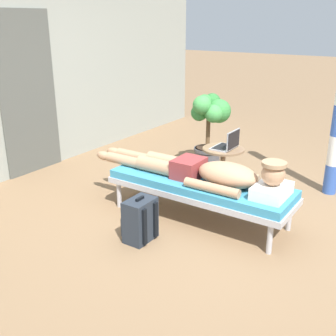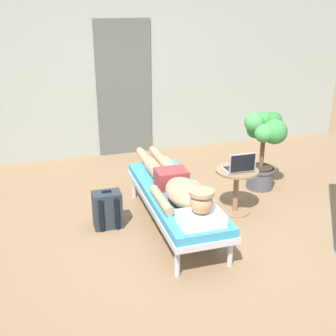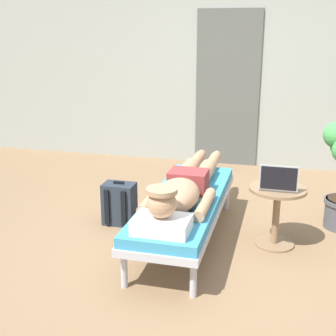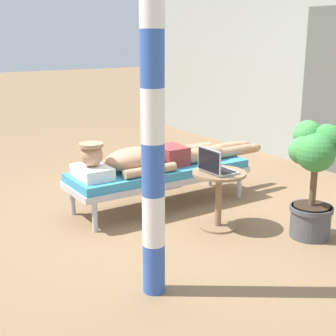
{
  "view_description": "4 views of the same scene",
  "coord_description": "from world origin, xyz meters",
  "px_view_note": "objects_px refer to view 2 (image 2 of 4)",
  "views": [
    {
      "loc": [
        -3.51,
        -1.77,
        1.93
      ],
      "look_at": [
        -0.39,
        0.33,
        0.56
      ],
      "focal_mm": 44.11,
      "sensor_mm": 36.0,
      "label": 1
    },
    {
      "loc": [
        -1.46,
        -3.8,
        2.29
      ],
      "look_at": [
        -0.23,
        0.18,
        0.66
      ],
      "focal_mm": 46.11,
      "sensor_mm": 36.0,
      "label": 2
    },
    {
      "loc": [
        0.63,
        -3.54,
        1.81
      ],
      "look_at": [
        -0.35,
        0.2,
        0.63
      ],
      "focal_mm": 49.46,
      "sensor_mm": 36.0,
      "label": 3
    },
    {
      "loc": [
        3.73,
        -2.37,
        1.68
      ],
      "look_at": [
        0.02,
        0.06,
        0.45
      ],
      "focal_mm": 50.98,
      "sensor_mm": 36.0,
      "label": 4
    }
  ],
  "objects_px": {
    "laptop": "(240,166)",
    "potted_plant": "(264,143)",
    "person_reclining": "(177,185)",
    "side_table": "(236,183)",
    "backpack": "(107,210)",
    "lounge_chair": "(175,198)"
  },
  "relations": [
    {
      "from": "person_reclining",
      "to": "side_table",
      "type": "height_order",
      "value": "person_reclining"
    },
    {
      "from": "lounge_chair",
      "to": "backpack",
      "type": "bearing_deg",
      "value": 161.63
    },
    {
      "from": "side_table",
      "to": "laptop",
      "type": "distance_m",
      "value": 0.23
    },
    {
      "from": "side_table",
      "to": "laptop",
      "type": "xyz_separation_m",
      "value": [
        0.0,
        -0.05,
        0.23
      ]
    },
    {
      "from": "backpack",
      "to": "potted_plant",
      "type": "xyz_separation_m",
      "value": [
        2.07,
        0.42,
        0.42
      ]
    },
    {
      "from": "person_reclining",
      "to": "laptop",
      "type": "height_order",
      "value": "laptop"
    },
    {
      "from": "backpack",
      "to": "potted_plant",
      "type": "relative_size",
      "value": 0.42
    },
    {
      "from": "potted_plant",
      "to": "laptop",
      "type": "bearing_deg",
      "value": -137.23
    },
    {
      "from": "potted_plant",
      "to": "side_table",
      "type": "bearing_deg",
      "value": -139.93
    },
    {
      "from": "laptop",
      "to": "backpack",
      "type": "height_order",
      "value": "laptop"
    },
    {
      "from": "laptop",
      "to": "potted_plant",
      "type": "xyz_separation_m",
      "value": [
        0.61,
        0.57,
        0.03
      ]
    },
    {
      "from": "lounge_chair",
      "to": "person_reclining",
      "type": "bearing_deg",
      "value": -90.0
    },
    {
      "from": "lounge_chair",
      "to": "potted_plant",
      "type": "height_order",
      "value": "potted_plant"
    },
    {
      "from": "laptop",
      "to": "potted_plant",
      "type": "distance_m",
      "value": 0.83
    },
    {
      "from": "lounge_chair",
      "to": "backpack",
      "type": "relative_size",
      "value": 4.46
    },
    {
      "from": "backpack",
      "to": "potted_plant",
      "type": "height_order",
      "value": "potted_plant"
    },
    {
      "from": "lounge_chair",
      "to": "person_reclining",
      "type": "height_order",
      "value": "person_reclining"
    },
    {
      "from": "person_reclining",
      "to": "potted_plant",
      "type": "xyz_separation_m",
      "value": [
        1.38,
        0.72,
        0.1
      ]
    },
    {
      "from": "person_reclining",
      "to": "laptop",
      "type": "bearing_deg",
      "value": 11.05
    },
    {
      "from": "side_table",
      "to": "potted_plant",
      "type": "bearing_deg",
      "value": 40.07
    },
    {
      "from": "lounge_chair",
      "to": "potted_plant",
      "type": "bearing_deg",
      "value": 25.16
    },
    {
      "from": "person_reclining",
      "to": "side_table",
      "type": "bearing_deg",
      "value": 14.68
    }
  ]
}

